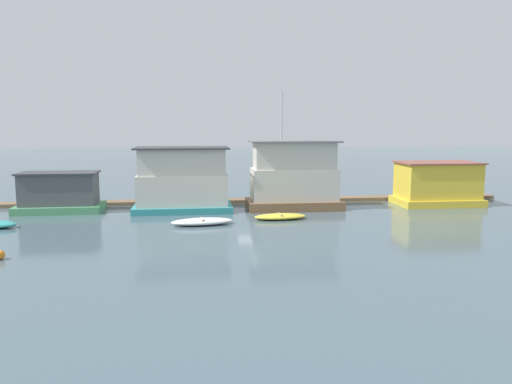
# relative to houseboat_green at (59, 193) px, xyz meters

# --- Properties ---
(ground_plane) EXTENTS (200.00, 200.00, 0.00)m
(ground_plane) POSITION_rel_houseboat_green_xyz_m (14.50, -0.19, -1.38)
(ground_plane) COLOR #475B66
(dock_walkway) EXTENTS (42.40, 1.47, 0.30)m
(dock_walkway) POSITION_rel_houseboat_green_xyz_m (14.50, 2.77, -1.23)
(dock_walkway) COLOR brown
(dock_walkway) RESTS_ON ground_plane
(houseboat_green) EXTENTS (6.14, 3.30, 2.95)m
(houseboat_green) POSITION_rel_houseboat_green_xyz_m (0.00, 0.00, 0.00)
(houseboat_green) COLOR #4C9360
(houseboat_green) RESTS_ON ground_plane
(houseboat_teal) EXTENTS (7.25, 4.17, 4.76)m
(houseboat_teal) POSITION_rel_houseboat_green_xyz_m (9.04, -0.55, 0.88)
(houseboat_teal) COLOR teal
(houseboat_teal) RESTS_ON ground_plane
(houseboat_brown) EXTENTS (7.18, 3.62, 8.85)m
(houseboat_brown) POSITION_rel_houseboat_green_xyz_m (17.49, -0.65, 1.00)
(houseboat_brown) COLOR brown
(houseboat_brown) RESTS_ON ground_plane
(houseboat_yellow) EXTENTS (6.51, 3.96, 3.46)m
(houseboat_yellow) POSITION_rel_houseboat_green_xyz_m (29.31, -0.21, 0.30)
(houseboat_yellow) COLOR gold
(houseboat_yellow) RESTS_ON ground_plane
(dinghy_white) EXTENTS (4.16, 1.89, 0.44)m
(dinghy_white) POSITION_rel_houseboat_green_xyz_m (10.40, -6.17, -1.15)
(dinghy_white) COLOR white
(dinghy_white) RESTS_ON ground_plane
(dinghy_yellow) EXTENTS (3.65, 1.66, 0.39)m
(dinghy_yellow) POSITION_rel_houseboat_green_xyz_m (15.71, -4.91, -1.18)
(dinghy_yellow) COLOR yellow
(dinghy_yellow) RESTS_ON ground_plane
(buoy_orange) EXTENTS (0.46, 0.46, 0.46)m
(buoy_orange) POSITION_rel_houseboat_green_xyz_m (0.64, -13.38, -1.15)
(buoy_orange) COLOR orange
(buoy_orange) RESTS_ON ground_plane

